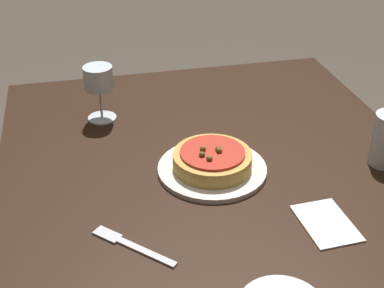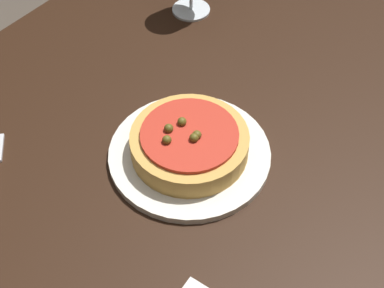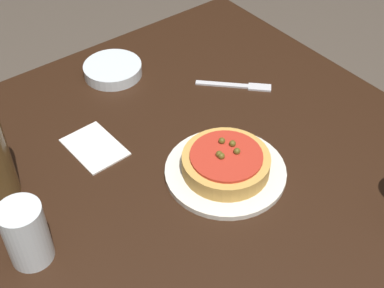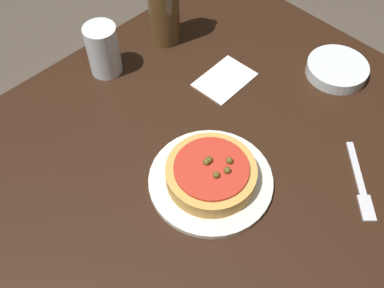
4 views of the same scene
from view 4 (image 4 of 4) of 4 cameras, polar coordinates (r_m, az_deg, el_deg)
The scene contains 7 objects.
dining_table at distance 0.99m, azimuth 1.64°, elevation -6.95°, with size 1.18×1.00×0.70m.
dinner_plate at distance 0.91m, azimuth 2.24°, elevation -4.78°, with size 0.25×0.25×0.01m.
pizza at distance 0.89m, azimuth 2.30°, elevation -3.87°, with size 0.18×0.18×0.05m.
water_cup at distance 1.10m, azimuth -11.21°, elevation 11.65°, with size 0.08×0.08×0.13m.
side_bowl at distance 1.16m, azimuth 17.92°, elevation 9.03°, with size 0.15×0.15×0.03m.
fork at distance 0.97m, azimuth 20.61°, elevation -4.91°, with size 0.15×0.15×0.00m.
paper_napkin at distance 1.10m, azimuth 4.18°, elevation 8.15°, with size 0.14×0.10×0.00m.
Camera 4 is at (0.37, 0.33, 1.48)m, focal length 42.00 mm.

